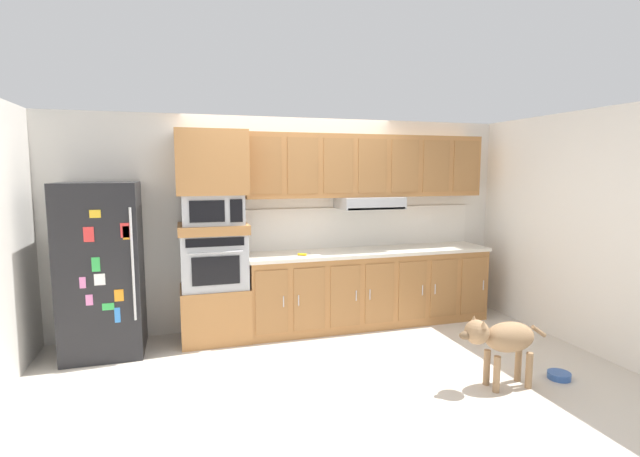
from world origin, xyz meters
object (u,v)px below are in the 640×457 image
object	(u,v)px
refrigerator	(102,269)
built_in_oven	(214,260)
microwave	(212,209)
dog	(502,339)
dog_food_bowl	(559,375)
screwdriver	(302,254)

from	to	relation	value
refrigerator	built_in_oven	xyz separation A→B (m)	(1.12, 0.07, 0.02)
microwave	dog	world-z (taller)	microwave
built_in_oven	microwave	xyz separation A→B (m)	(0.00, -0.00, 0.56)
refrigerator	built_in_oven	distance (m)	1.12
refrigerator	microwave	distance (m)	1.26
dog_food_bowl	screwdriver	bearing A→B (deg)	137.01
dog_food_bowl	dog	bearing A→B (deg)	178.49
screwdriver	dog_food_bowl	world-z (taller)	screwdriver
screwdriver	dog_food_bowl	bearing A→B (deg)	-42.99
microwave	dog	distance (m)	3.15
built_in_oven	screwdriver	bearing A→B (deg)	-7.26
dog	built_in_oven	bearing A→B (deg)	-37.32
refrigerator	built_in_oven	size ratio (longest dim) A/B	2.51
microwave	built_in_oven	bearing A→B (deg)	179.23
dog	refrigerator	bearing A→B (deg)	-25.85
dog	dog_food_bowl	xyz separation A→B (m)	(0.62, -0.02, -0.41)
microwave	dog_food_bowl	bearing A→B (deg)	-33.53
screwdriver	dog_food_bowl	distance (m)	2.79
microwave	screwdriver	distance (m)	1.11
built_in_oven	screwdriver	xyz separation A→B (m)	(0.97, -0.12, 0.03)
refrigerator	dog_food_bowl	size ratio (longest dim) A/B	8.80
dog_food_bowl	built_in_oven	bearing A→B (deg)	146.47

